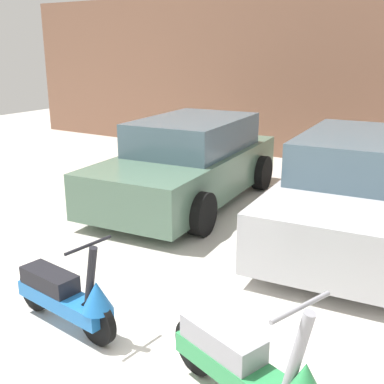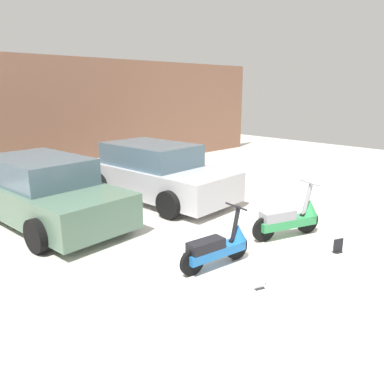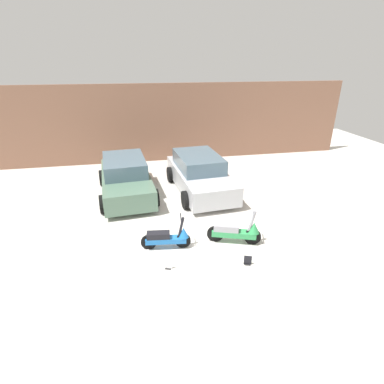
# 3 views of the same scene
# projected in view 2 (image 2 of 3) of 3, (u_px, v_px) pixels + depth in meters

# --- Properties ---
(ground_plane) EXTENTS (28.00, 28.00, 0.00)m
(ground_plane) POSITION_uv_depth(u_px,v_px,m) (276.00, 264.00, 6.32)
(ground_plane) COLOR silver
(wall_back) EXTENTS (19.60, 0.12, 3.87)m
(wall_back) POSITION_uv_depth(u_px,v_px,m) (46.00, 118.00, 11.91)
(wall_back) COLOR #845B47
(wall_back) RESTS_ON ground_plane
(scooter_front_left) EXTENTS (1.40, 0.50, 0.98)m
(scooter_front_left) POSITION_uv_depth(u_px,v_px,m) (218.00, 246.00, 6.18)
(scooter_front_left) COLOR black
(scooter_front_left) RESTS_ON ground_plane
(scooter_front_right) EXTENTS (1.50, 0.77, 1.09)m
(scooter_front_right) POSITION_uv_depth(u_px,v_px,m) (290.00, 218.00, 7.40)
(scooter_front_right) COLOR black
(scooter_front_right) RESTS_ON ground_plane
(car_rear_left) EXTENTS (2.31, 4.36, 1.44)m
(car_rear_left) POSITION_uv_depth(u_px,v_px,m) (45.00, 192.00, 8.12)
(car_rear_left) COLOR #51705B
(car_rear_left) RESTS_ON ground_plane
(car_rear_center) EXTENTS (2.34, 4.44, 1.46)m
(car_rear_center) POSITION_uv_depth(u_px,v_px,m) (156.00, 173.00, 9.90)
(car_rear_center) COLOR #B7B7BC
(car_rear_center) RESTS_ON ground_plane
(placard_near_left_scooter) EXTENTS (0.20, 0.17, 0.26)m
(placard_near_left_scooter) POSITION_uv_depth(u_px,v_px,m) (259.00, 281.00, 5.53)
(placard_near_left_scooter) COLOR black
(placard_near_left_scooter) RESTS_ON ground_plane
(placard_near_right_scooter) EXTENTS (0.20, 0.17, 0.26)m
(placard_near_right_scooter) POSITION_uv_depth(u_px,v_px,m) (338.00, 246.00, 6.73)
(placard_near_right_scooter) COLOR black
(placard_near_right_scooter) RESTS_ON ground_plane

